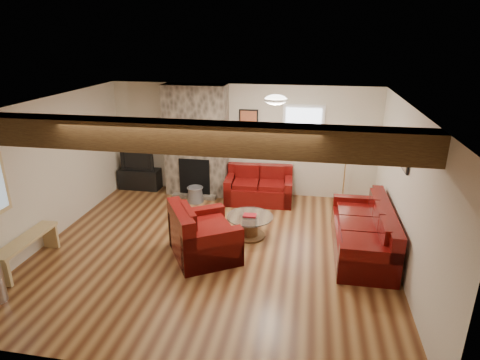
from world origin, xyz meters
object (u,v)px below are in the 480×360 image
object	(u,v)px
coffee_table	(250,226)
television	(138,160)
sofa_three	(362,229)
loveseat	(259,185)
armchair_red	(204,231)
floor_lamp	(347,148)
tv_cabinet	(140,179)

from	to	relation	value
coffee_table	television	distance (m)	3.60
sofa_three	television	size ratio (longest dim) A/B	2.67
loveseat	coffee_table	xyz separation A→B (m)	(0.06, -1.66, -0.18)
armchair_red	floor_lamp	size ratio (longest dim) A/B	0.77
coffee_table	floor_lamp	xyz separation A→B (m)	(1.78, 1.98, 1.04)
coffee_table	armchair_red	bearing A→B (deg)	-129.38
coffee_table	television	world-z (taller)	television
loveseat	armchair_red	world-z (taller)	armchair_red
television	sofa_three	bearing A→B (deg)	-23.39
television	floor_lamp	size ratio (longest dim) A/B	0.55
armchair_red	television	world-z (taller)	television
loveseat	tv_cabinet	xyz separation A→B (m)	(-2.92, 0.30, -0.14)
armchair_red	coffee_table	size ratio (longest dim) A/B	1.32
sofa_three	television	world-z (taller)	television
sofa_three	armchair_red	distance (m)	2.67
coffee_table	tv_cabinet	size ratio (longest dim) A/B	0.87
sofa_three	tv_cabinet	world-z (taller)	sofa_three
tv_cabinet	armchair_red	bearing A→B (deg)	-49.60
floor_lamp	armchair_red	bearing A→B (deg)	-131.21
sofa_three	tv_cabinet	xyz separation A→B (m)	(-4.93, 2.13, -0.17)
sofa_three	armchair_red	size ratio (longest dim) A/B	1.92
tv_cabinet	floor_lamp	world-z (taller)	floor_lamp
sofa_three	loveseat	distance (m)	2.72
loveseat	tv_cabinet	distance (m)	2.94
tv_cabinet	coffee_table	bearing A→B (deg)	-33.39
sofa_three	armchair_red	bearing A→B (deg)	-77.07
loveseat	television	distance (m)	2.95
floor_lamp	tv_cabinet	bearing A→B (deg)	-179.76
floor_lamp	television	bearing A→B (deg)	-179.76
loveseat	armchair_red	xyz separation A→B (m)	(-0.58, -2.44, 0.07)
coffee_table	television	size ratio (longest dim) A/B	1.05
loveseat	television	bearing A→B (deg)	171.09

